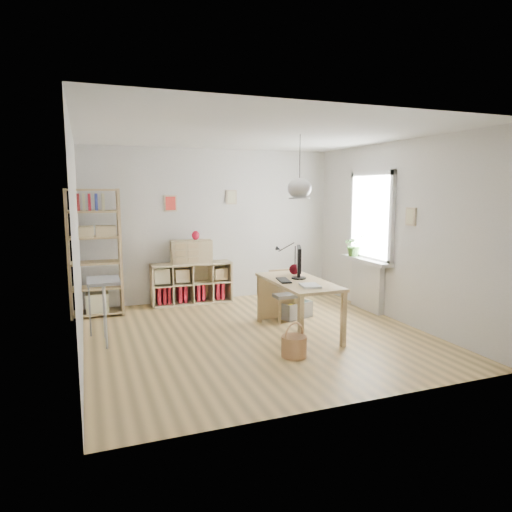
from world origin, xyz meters
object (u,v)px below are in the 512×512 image
object	(u,v)px
tall_bookshelf	(94,248)
storage_chest	(292,306)
desk	(298,287)
cube_shelf	(190,286)
monitor	(299,261)
chair	(283,292)
drawer_chest	(191,252)

from	to	relation	value
tall_bookshelf	storage_chest	distance (m)	3.23
desk	cube_shelf	xyz separation A→B (m)	(-1.02, 2.23, -0.36)
monitor	storage_chest	bearing A→B (deg)	95.60
cube_shelf	storage_chest	bearing A→B (deg)	-47.46
chair	monitor	bearing A→B (deg)	-94.20
storage_chest	tall_bookshelf	bearing A→B (deg)	141.68
tall_bookshelf	storage_chest	world-z (taller)	tall_bookshelf
desk	chair	xyz separation A→B (m)	(0.09, 0.70, -0.22)
storage_chest	monitor	xyz separation A→B (m)	(-0.23, -0.69, 0.83)
chair	tall_bookshelf	bearing A→B (deg)	153.60
tall_bookshelf	monitor	bearing A→B (deg)	-34.85
cube_shelf	chair	world-z (taller)	chair
chair	monitor	world-z (taller)	monitor
chair	drawer_chest	bearing A→B (deg)	124.73
desk	storage_chest	xyz separation A→B (m)	(0.29, 0.80, -0.49)
monitor	chair	bearing A→B (deg)	111.19
storage_chest	drawer_chest	size ratio (longest dim) A/B	0.97
cube_shelf	monitor	bearing A→B (deg)	-63.01
cube_shelf	tall_bookshelf	size ratio (longest dim) A/B	0.70
chair	drawer_chest	distance (m)	1.91
tall_bookshelf	monitor	size ratio (longest dim) A/B	4.10
chair	storage_chest	size ratio (longest dim) A/B	1.13
cube_shelf	tall_bookshelf	world-z (taller)	tall_bookshelf
desk	monitor	world-z (taller)	monitor
drawer_chest	chair	bearing A→B (deg)	-49.95
desk	cube_shelf	world-z (taller)	desk
cube_shelf	chair	size ratio (longest dim) A/B	1.83
cube_shelf	chair	distance (m)	1.90
desk	tall_bookshelf	xyz separation A→B (m)	(-2.59, 1.95, 0.43)
cube_shelf	tall_bookshelf	xyz separation A→B (m)	(-1.56, -0.28, 0.79)
desk	monitor	xyz separation A→B (m)	(0.06, 0.11, 0.35)
desk	monitor	size ratio (longest dim) A/B	3.07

